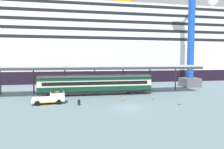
# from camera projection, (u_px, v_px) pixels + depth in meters

# --- Properties ---
(ground_plane) EXTENTS (400.00, 400.00, 0.00)m
(ground_plane) POSITION_uv_depth(u_px,v_px,m) (129.00, 108.00, 29.85)
(ground_plane) COLOR slate
(cruise_ship) EXTENTS (131.12, 23.25, 35.79)m
(cruise_ship) POSITION_uv_depth(u_px,v_px,m) (125.00, 47.00, 74.02)
(cruise_ship) COLOR black
(cruise_ship) RESTS_ON ground
(platform_canopy) EXTENTS (45.67, 6.10, 6.10)m
(platform_canopy) POSITION_uv_depth(u_px,v_px,m) (96.00, 67.00, 40.84)
(platform_canopy) COLOR #B4B4B4
(platform_canopy) RESTS_ON ground
(train_carriage) EXTENTS (23.19, 2.81, 4.11)m
(train_carriage) POSITION_uv_depth(u_px,v_px,m) (96.00, 84.00, 40.67)
(train_carriage) COLOR black
(train_carriage) RESTS_ON ground
(service_truck) EXTENTS (5.42, 2.77, 2.02)m
(service_truck) POSITION_uv_depth(u_px,v_px,m) (51.00, 98.00, 32.52)
(service_truck) COLOR white
(service_truck) RESTS_ON ground
(traffic_cone_near) EXTENTS (0.36, 0.36, 0.74)m
(traffic_cone_near) POSITION_uv_depth(u_px,v_px,m) (153.00, 97.00, 36.02)
(traffic_cone_near) COLOR black
(traffic_cone_near) RESTS_ON ground
(traffic_cone_mid) EXTENTS (0.36, 0.36, 0.59)m
(traffic_cone_mid) POSITION_uv_depth(u_px,v_px,m) (123.00, 99.00, 34.90)
(traffic_cone_mid) COLOR black
(traffic_cone_mid) RESTS_ON ground
(traffic_cone_far) EXTENTS (0.36, 0.36, 0.68)m
(traffic_cone_far) POSITION_uv_depth(u_px,v_px,m) (180.00, 102.00, 31.91)
(traffic_cone_far) COLOR black
(traffic_cone_far) RESTS_ON ground
(dockside_crane) EXTENTS (17.55, 4.40, 64.56)m
(dockside_crane) POSITION_uv_depth(u_px,v_px,m) (195.00, 9.00, 52.18)
(dockside_crane) COLOR #595960
(dockside_crane) RESTS_ON ground
(quay_bollard) EXTENTS (0.48, 0.48, 0.96)m
(quay_bollard) POSITION_uv_depth(u_px,v_px,m) (79.00, 102.00, 31.43)
(quay_bollard) COLOR black
(quay_bollard) RESTS_ON ground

